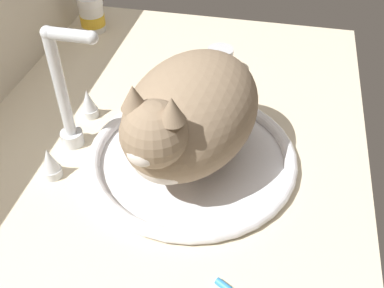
% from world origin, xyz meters
% --- Properties ---
extents(countertop, '(1.18, 0.72, 0.03)m').
position_xyz_m(countertop, '(0.00, 0.00, 0.01)').
color(countertop, beige).
rests_on(countertop, ground).
extents(sink_basin, '(0.36, 0.36, 0.02)m').
position_xyz_m(sink_basin, '(0.04, -0.06, 0.04)').
color(sink_basin, white).
rests_on(sink_basin, countertop).
extents(faucet, '(0.20, 0.10, 0.23)m').
position_xyz_m(faucet, '(0.04, 0.16, 0.12)').
color(faucet, silver).
rests_on(faucet, countertop).
extents(cat, '(0.37, 0.26, 0.20)m').
position_xyz_m(cat, '(0.02, -0.05, 0.14)').
color(cat, '#8C755B').
rests_on(cat, sink_basin).
extents(pill_bottle, '(0.06, 0.06, 0.09)m').
position_xyz_m(pill_bottle, '(0.45, 0.29, 0.07)').
color(pill_bottle, white).
rests_on(pill_bottle, countertop).
extents(metal_jar, '(0.06, 0.06, 0.06)m').
position_xyz_m(metal_jar, '(0.33, -0.06, 0.06)').
color(metal_jar, '#B2B5BA').
rests_on(metal_jar, countertop).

